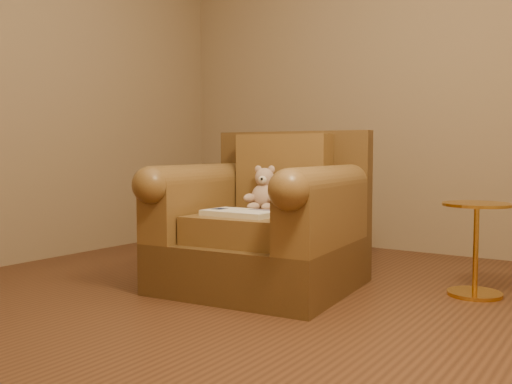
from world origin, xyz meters
The scene contains 5 objects.
floor centered at (0.00, 0.00, 0.00)m, with size 4.00×4.00×0.00m, color #57331E.
armchair centered at (-0.21, 0.38, 0.35)m, with size 1.09×1.04×0.90m.
teddy_bear centered at (-0.27, 0.46, 0.53)m, with size 0.20×0.23×0.27m.
guidebook centered at (-0.21, 0.14, 0.45)m, with size 0.39×0.24×0.03m.
side_table centered at (0.85, 0.83, 0.27)m, with size 0.36×0.36×0.50m.
Camera 1 is at (1.56, -2.35, 0.77)m, focal length 40.00 mm.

